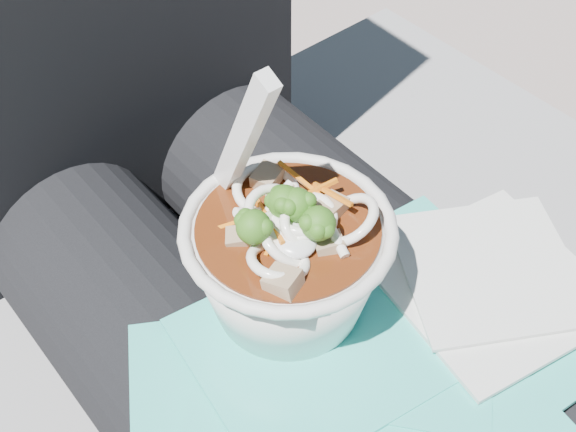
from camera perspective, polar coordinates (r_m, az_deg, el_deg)
stone_ledge at (r=0.99m, az=-4.72°, el=-13.62°), size 1.01×0.53×0.45m
lap at (r=0.66m, az=1.33°, el=-9.47°), size 0.34×0.48×0.16m
person_body at (r=0.69m, az=-3.57°, el=-3.32°), size 0.34×0.94×1.00m
plastic_bag at (r=0.55m, az=6.06°, el=-10.68°), size 0.34×0.31×0.02m
napkins at (r=0.60m, az=14.25°, el=-4.36°), size 0.17×0.17×0.01m
udon_bowl at (r=0.53m, az=0.01°, el=-2.72°), size 0.15×0.15×0.20m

